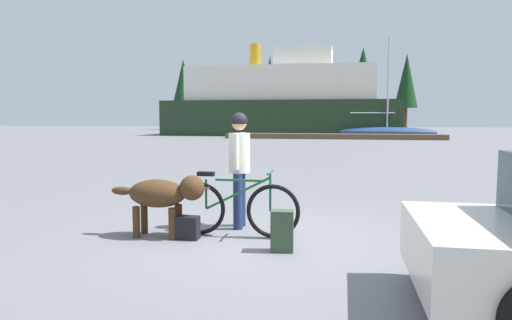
{
  "coord_description": "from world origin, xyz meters",
  "views": [
    {
      "loc": [
        1.1,
        -6.06,
        1.66
      ],
      "look_at": [
        -0.37,
        1.54,
        0.94
      ],
      "focal_mm": 31.76,
      "sensor_mm": 36.0,
      "label": 1
    }
  ],
  "objects_px": {
    "handbag_pannier": "(187,228)",
    "sailboat_moored": "(387,132)",
    "person_cyclist": "(239,158)",
    "backpack": "(282,231)",
    "bicycle": "(235,208)",
    "ferry_boat": "(283,103)",
    "dog": "(163,195)"
  },
  "relations": [
    {
      "from": "bicycle",
      "to": "handbag_pannier",
      "type": "height_order",
      "value": "bicycle"
    },
    {
      "from": "bicycle",
      "to": "dog",
      "type": "relative_size",
      "value": 1.32
    },
    {
      "from": "bicycle",
      "to": "dog",
      "type": "height_order",
      "value": "bicycle"
    },
    {
      "from": "bicycle",
      "to": "person_cyclist",
      "type": "distance_m",
      "value": 0.83
    },
    {
      "from": "backpack",
      "to": "handbag_pannier",
      "type": "height_order",
      "value": "backpack"
    },
    {
      "from": "bicycle",
      "to": "handbag_pannier",
      "type": "xyz_separation_m",
      "value": [
        -0.6,
        -0.28,
        -0.24
      ]
    },
    {
      "from": "person_cyclist",
      "to": "ferry_boat",
      "type": "height_order",
      "value": "ferry_boat"
    },
    {
      "from": "handbag_pannier",
      "to": "sailboat_moored",
      "type": "distance_m",
      "value": 34.75
    },
    {
      "from": "handbag_pannier",
      "to": "sailboat_moored",
      "type": "bearing_deg",
      "value": 80.53
    },
    {
      "from": "person_cyclist",
      "to": "sailboat_moored",
      "type": "height_order",
      "value": "sailboat_moored"
    },
    {
      "from": "person_cyclist",
      "to": "backpack",
      "type": "xyz_separation_m",
      "value": [
        0.8,
        -1.11,
        -0.8
      ]
    },
    {
      "from": "ferry_boat",
      "to": "person_cyclist",
      "type": "bearing_deg",
      "value": -83.35
    },
    {
      "from": "person_cyclist",
      "to": "handbag_pannier",
      "type": "height_order",
      "value": "person_cyclist"
    },
    {
      "from": "person_cyclist",
      "to": "handbag_pannier",
      "type": "bearing_deg",
      "value": -125.01
    },
    {
      "from": "dog",
      "to": "person_cyclist",
      "type": "bearing_deg",
      "value": 38.0
    },
    {
      "from": "person_cyclist",
      "to": "backpack",
      "type": "relative_size",
      "value": 3.36
    },
    {
      "from": "dog",
      "to": "handbag_pannier",
      "type": "bearing_deg",
      "value": -10.33
    },
    {
      "from": "handbag_pannier",
      "to": "sailboat_moored",
      "type": "height_order",
      "value": "sailboat_moored"
    },
    {
      "from": "backpack",
      "to": "sailboat_moored",
      "type": "height_order",
      "value": "sailboat_moored"
    },
    {
      "from": "bicycle",
      "to": "person_cyclist",
      "type": "bearing_deg",
      "value": 95.67
    },
    {
      "from": "person_cyclist",
      "to": "bicycle",
      "type": "bearing_deg",
      "value": -84.33
    },
    {
      "from": "handbag_pannier",
      "to": "ferry_boat",
      "type": "xyz_separation_m",
      "value": [
        -3.87,
        38.75,
        2.99
      ]
    },
    {
      "from": "bicycle",
      "to": "ferry_boat",
      "type": "distance_m",
      "value": 38.82
    },
    {
      "from": "backpack",
      "to": "ferry_boat",
      "type": "bearing_deg",
      "value": 97.63
    },
    {
      "from": "backpack",
      "to": "ferry_boat",
      "type": "height_order",
      "value": "ferry_boat"
    },
    {
      "from": "dog",
      "to": "ferry_boat",
      "type": "height_order",
      "value": "ferry_boat"
    },
    {
      "from": "person_cyclist",
      "to": "ferry_boat",
      "type": "xyz_separation_m",
      "value": [
        -4.43,
        37.96,
        2.09
      ]
    },
    {
      "from": "backpack",
      "to": "handbag_pannier",
      "type": "bearing_deg",
      "value": 166.83
    },
    {
      "from": "handbag_pannier",
      "to": "bicycle",
      "type": "bearing_deg",
      "value": 24.77
    },
    {
      "from": "backpack",
      "to": "ferry_boat",
      "type": "xyz_separation_m",
      "value": [
        -5.23,
        39.06,
        2.89
      ]
    },
    {
      "from": "person_cyclist",
      "to": "dog",
      "type": "relative_size",
      "value": 1.27
    },
    {
      "from": "dog",
      "to": "backpack",
      "type": "xyz_separation_m",
      "value": [
        1.73,
        -0.39,
        -0.34
      ]
    }
  ]
}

